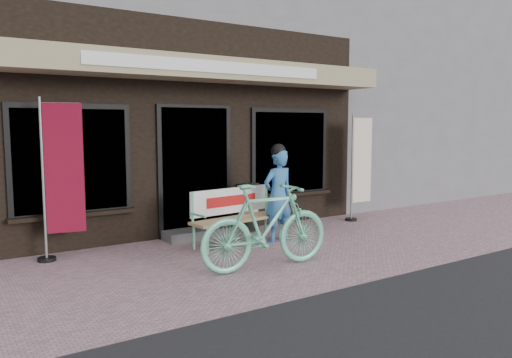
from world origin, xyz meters
TOP-DOWN VIEW (x-y plane):
  - ground at (0.00, 0.00)m, footprint 70.00×70.00m
  - storefront at (0.00, 4.96)m, footprint 7.00×6.77m
  - neighbor_right_near at (8.50, 5.50)m, footprint 10.00×7.00m
  - bench at (0.24, 1.07)m, footprint 1.65×0.61m
  - person at (0.90, 0.84)m, footprint 0.56×0.38m
  - bicycle at (-0.13, -0.34)m, footprint 1.90×0.65m
  - nobori_red at (-2.24, 1.56)m, footprint 0.67×0.28m
  - nobori_cream at (3.31, 1.44)m, footprint 0.61×0.23m
  - menu_stand at (0.85, 1.67)m, footprint 0.43×0.12m

SIDE VIEW (x-z plane):
  - ground at x=0.00m, z-range 0.00..0.00m
  - menu_stand at x=0.85m, z-range 0.01..0.87m
  - bench at x=0.24m, z-range 0.08..0.95m
  - bicycle at x=-0.13m, z-range 0.00..1.12m
  - person at x=0.90m, z-range -0.01..1.56m
  - nobori_cream at x=3.31m, z-range 0.03..2.10m
  - nobori_red at x=-2.24m, z-range 0.04..2.28m
  - neighbor_right_near at x=8.50m, z-range 0.00..5.60m
  - storefront at x=0.00m, z-range -0.01..5.99m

